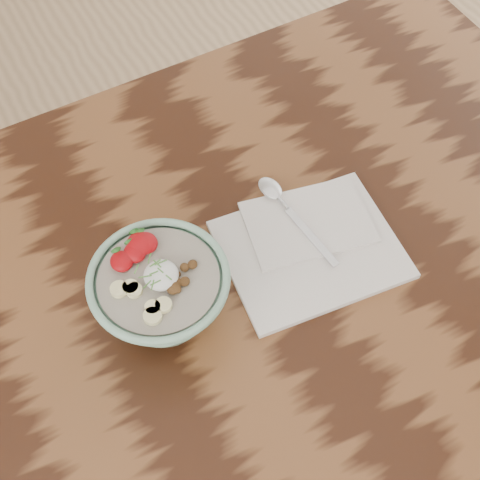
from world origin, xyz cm
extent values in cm
cube|color=#33180C|center=(0.00, 0.00, 73.00)|extent=(160.00, 90.00, 4.00)
cylinder|color=#4C2D19|center=(72.00, 37.00, 35.50)|extent=(7.00, 7.00, 71.00)
cylinder|color=#87B69B|center=(5.08, 1.91, 75.56)|extent=(7.84, 7.84, 1.12)
torus|color=#87B69B|center=(5.08, 1.91, 84.70)|extent=(17.82, 17.82, 1.03)
cylinder|color=#A49787|center=(5.08, 1.91, 84.14)|extent=(15.11, 15.11, 0.93)
ellipsoid|color=white|center=(5.48, 1.73, 85.44)|extent=(4.32, 4.32, 2.37)
ellipsoid|color=#A2070C|center=(5.09, 7.06, 85.52)|extent=(3.30, 3.63, 1.82)
cone|color=#286623|center=(5.09, 8.54, 85.82)|extent=(1.40, 1.03, 1.52)
ellipsoid|color=#A2070C|center=(2.05, 5.89, 85.38)|extent=(2.82, 3.10, 1.55)
cone|color=#286623|center=(2.05, 7.16, 85.68)|extent=(1.40, 1.03, 1.52)
ellipsoid|color=#A2070C|center=(3.98, 6.27, 85.37)|extent=(2.78, 3.06, 1.53)
cone|color=#286623|center=(3.98, 7.52, 85.67)|extent=(1.40, 1.03, 1.52)
ellipsoid|color=#A2070C|center=(5.77, 6.88, 85.43)|extent=(2.99, 3.29, 1.64)
cone|color=#286623|center=(5.77, 8.22, 85.73)|extent=(1.40, 1.03, 1.52)
cylinder|color=#F6EAA2|center=(2.78, -1.58, 85.01)|extent=(1.95, 1.95, 0.70)
cylinder|color=#F6EAA2|center=(4.06, -1.89, 85.01)|extent=(2.05, 2.05, 0.70)
cylinder|color=#F6EAA2|center=(0.27, 2.63, 85.01)|extent=(2.21, 2.21, 0.70)
cylinder|color=#F6EAA2|center=(1.81, 1.61, 85.01)|extent=(2.00, 2.00, 0.70)
cylinder|color=#F6EAA2|center=(2.30, -2.60, 85.01)|extent=(2.26, 2.26, 0.70)
cylinder|color=#F6EAA2|center=(1.59, 2.23, 85.01)|extent=(2.00, 2.00, 0.70)
ellipsoid|color=brown|center=(6.62, 0.32, 85.14)|extent=(1.98, 2.00, 0.81)
ellipsoid|color=brown|center=(6.32, -0.54, 85.20)|extent=(1.45, 1.86, 1.30)
ellipsoid|color=brown|center=(9.59, 1.48, 85.04)|extent=(1.77, 1.78, 0.86)
ellipsoid|color=brown|center=(8.53, 1.58, 85.04)|extent=(1.34, 1.41, 0.98)
ellipsoid|color=brown|center=(6.65, -0.05, 85.12)|extent=(1.61, 1.48, 0.84)
ellipsoid|color=brown|center=(7.66, -0.24, 85.06)|extent=(1.89, 1.89, 0.73)
ellipsoid|color=brown|center=(6.01, -0.63, 85.19)|extent=(1.98, 1.79, 1.07)
ellipsoid|color=brown|center=(7.22, 1.17, 85.01)|extent=(1.37, 1.21, 0.78)
cylinder|color=#528B3B|center=(5.50, 1.68, 86.61)|extent=(0.48, 1.00, 0.21)
cylinder|color=#528B3B|center=(3.83, 0.31, 86.61)|extent=(0.95, 1.18, 0.23)
cylinder|color=#528B3B|center=(5.37, 2.92, 86.61)|extent=(1.60, 0.42, 0.24)
cylinder|color=#528B3B|center=(4.27, 0.45, 86.61)|extent=(1.36, 0.19, 0.23)
cylinder|color=#528B3B|center=(3.53, 1.81, 86.61)|extent=(1.58, 0.69, 0.24)
cylinder|color=#528B3B|center=(3.04, 3.25, 86.61)|extent=(1.04, 1.01, 0.22)
cylinder|color=#528B3B|center=(4.66, 1.78, 86.61)|extent=(1.12, 0.27, 0.22)
cylinder|color=#528B3B|center=(6.01, 2.71, 86.61)|extent=(1.61, 0.29, 0.24)
cylinder|color=#528B3B|center=(5.04, 3.88, 86.61)|extent=(1.00, 1.23, 0.23)
cylinder|color=#528B3B|center=(3.30, 0.71, 86.61)|extent=(1.28, 0.66, 0.23)
cylinder|color=#528B3B|center=(5.56, 2.74, 86.61)|extent=(0.53, 1.43, 0.23)
cylinder|color=#528B3B|center=(5.95, 0.33, 86.61)|extent=(0.49, 0.98, 0.21)
cube|color=white|center=(27.48, 1.06, 75.47)|extent=(26.32, 22.21, 0.93)
cube|color=white|center=(29.35, 4.79, 76.21)|extent=(19.94, 15.68, 0.56)
cube|color=silver|center=(28.21, 2.19, 76.67)|extent=(2.08, 11.57, 0.35)
cylinder|color=silver|center=(27.59, 9.43, 76.84)|extent=(0.96, 3.05, 0.70)
ellipsoid|color=silver|center=(27.35, 12.30, 76.97)|extent=(3.45, 4.84, 0.95)
camera|label=1|loc=(-5.70, -38.52, 155.66)|focal=50.00mm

